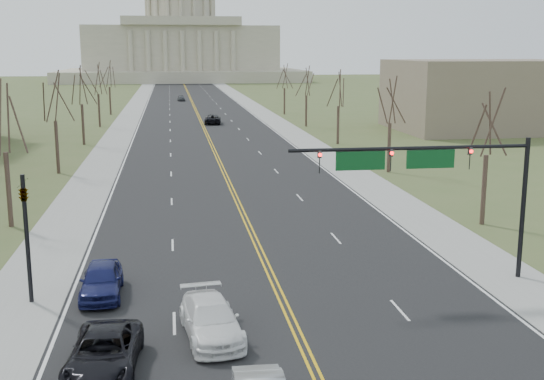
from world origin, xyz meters
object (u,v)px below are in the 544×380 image
object	(u,v)px
car_far_nb	(213,119)
signal_mast	(429,169)
car_sb_outer_second	(101,280)
car_sb_inner_second	(211,319)
car_sb_outer_lead	(104,353)
car_far_sb	(181,98)
signal_left	(26,224)

from	to	relation	value
car_far_nb	signal_mast	bearing A→B (deg)	99.46
car_sb_outer_second	car_far_nb	bearing A→B (deg)	81.73
car_sb_inner_second	car_sb_outer_lead	bearing A→B (deg)	-154.53
car_sb_inner_second	car_far_sb	size ratio (longest dim) A/B	1.33
car_sb_inner_second	signal_left	bearing A→B (deg)	140.40
signal_left	car_sb_inner_second	world-z (taller)	signal_left
signal_mast	signal_left	world-z (taller)	signal_mast
signal_mast	car_sb_outer_lead	bearing A→B (deg)	-152.90
signal_mast	car_sb_outer_second	bearing A→B (deg)	178.84
signal_mast	car_sb_outer_lead	size ratio (longest dim) A/B	2.31
car_sb_outer_lead	car_far_nb	size ratio (longest dim) A/B	0.99
signal_left	car_far_nb	distance (m)	77.44
car_sb_inner_second	car_sb_outer_second	bearing A→B (deg)	124.65
car_far_nb	car_far_sb	xyz separation A→B (m)	(-4.05, 50.21, -0.07)
signal_mast	signal_left	bearing A→B (deg)	180.00
car_sb_outer_lead	car_sb_inner_second	bearing A→B (deg)	35.78
car_far_nb	car_sb_inner_second	bearing A→B (deg)	91.48
signal_left	car_sb_outer_lead	xyz separation A→B (m)	(3.97, -7.66, -2.97)
signal_left	car_sb_outer_second	bearing A→B (deg)	5.77
car_sb_outer_lead	car_far_nb	world-z (taller)	car_far_nb
signal_left	car_far_sb	size ratio (longest dim) A/B	1.54
car_sb_outer_lead	car_far_sb	xyz separation A→B (m)	(5.16, 134.13, -0.07)
signal_mast	car_far_sb	size ratio (longest dim) A/B	3.11
signal_left	car_far_sb	world-z (taller)	signal_left
signal_mast	signal_left	distance (m)	19.06
signal_mast	car_sb_inner_second	xyz separation A→B (m)	(-10.97, -5.14, -5.00)
car_sb_outer_lead	signal_left	bearing A→B (deg)	120.93
car_sb_outer_lead	car_far_sb	world-z (taller)	car_sb_outer_lead
car_sb_outer_second	car_far_sb	world-z (taller)	car_sb_outer_second
car_sb_outer_second	car_sb_outer_lead	bearing A→B (deg)	-84.89
car_sb_inner_second	signal_mast	bearing A→B (deg)	18.32
car_sb_outer_lead	car_sb_inner_second	world-z (taller)	car_sb_inner_second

